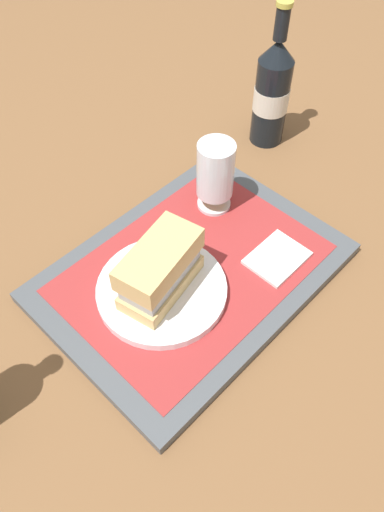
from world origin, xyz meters
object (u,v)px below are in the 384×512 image
Objects in this scene: beer_glass at (215,175)px; sandwich at (162,268)px; plate at (163,290)px; beer_bottle at (272,92)px.

sandwich is at bearing -159.55° from beer_glass.
beer_glass reaches higher than plate.
plate is at bearing 180.00° from sandwich.
plate is 1.52× the size of beer_glass.
beer_bottle is at bearing 5.96° from sandwich.
plate is at bearing -161.99° from beer_bottle.
sandwich is 0.43m from beer_bottle.
beer_glass is at bearing -163.96° from beer_bottle.
beer_glass reaches higher than sandwich.
beer_bottle is (0.40, 0.13, 0.03)m from sandwich.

